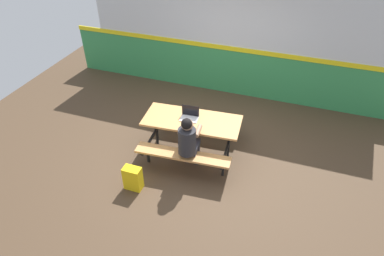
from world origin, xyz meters
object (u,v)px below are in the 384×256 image
student_nearer (188,140)px  laptop_silver (190,116)px  backpack_dark (133,178)px  picnic_table_main (192,127)px

student_nearer → laptop_silver: 0.62m
laptop_silver → backpack_dark: 1.50m
student_nearer → laptop_silver: size_ratio=3.59×
picnic_table_main → laptop_silver: size_ratio=5.41×
student_nearer → picnic_table_main: bearing=102.8°
student_nearer → backpack_dark: 1.13m
backpack_dark → student_nearer: bearing=42.7°
picnic_table_main → laptop_silver: 0.22m
student_nearer → backpack_dark: bearing=-137.3°
picnic_table_main → backpack_dark: bearing=-116.7°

